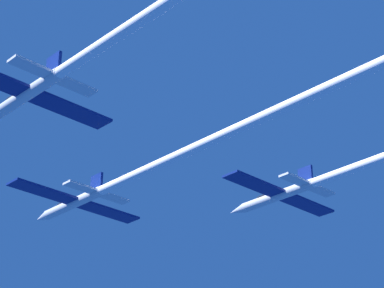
% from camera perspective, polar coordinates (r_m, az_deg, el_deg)
% --- Properties ---
extents(jet_lead, '(16.74, 60.13, 2.77)m').
position_cam_1_polar(jet_lead, '(75.88, -0.51, -0.62)').
color(jet_lead, silver).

